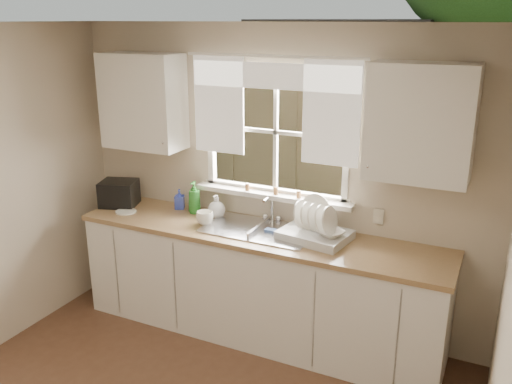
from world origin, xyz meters
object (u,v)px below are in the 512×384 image
at_px(soap_bottle_a, 194,197).
at_px(cup, 205,218).
at_px(dish_rack, 315,230).
at_px(black_appliance, 119,193).

height_order(soap_bottle_a, cup, soap_bottle_a).
xyz_separation_m(dish_rack, soap_bottle_a, (-1.14, 0.10, 0.07)).
xyz_separation_m(soap_bottle_a, black_appliance, (-0.72, -0.12, -0.03)).
xyz_separation_m(cup, black_appliance, (-0.94, 0.08, 0.06)).
distance_m(soap_bottle_a, cup, 0.31).
relative_size(cup, black_appliance, 0.46).
bearing_deg(black_appliance, dish_rack, -18.27).
height_order(dish_rack, black_appliance, dish_rack).
relative_size(dish_rack, black_appliance, 1.81).
relative_size(dish_rack, cup, 3.96).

